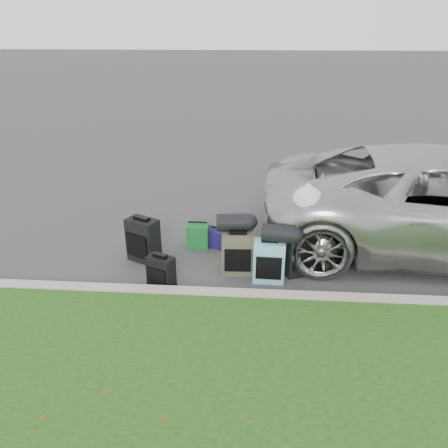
# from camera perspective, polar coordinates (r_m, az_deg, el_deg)

# --- Properties ---
(ground) EXTENTS (120.00, 120.00, 0.00)m
(ground) POSITION_cam_1_polar(r_m,az_deg,el_deg) (6.59, 0.75, -5.10)
(ground) COLOR #383535
(ground) RESTS_ON ground
(curb) EXTENTS (120.00, 0.18, 0.15)m
(curb) POSITION_cam_1_polar(r_m,az_deg,el_deg) (5.71, 0.15, -9.42)
(curb) COLOR #9E937F
(curb) RESTS_ON ground
(suitcase_small_black) EXTENTS (0.41, 0.33, 0.45)m
(suitcase_small_black) POSITION_cam_1_polar(r_m,az_deg,el_deg) (5.99, -8.21, -6.20)
(suitcase_small_black) COLOR black
(suitcase_small_black) RESTS_ON ground
(suitcase_large_black_left) EXTENTS (0.54, 0.45, 0.66)m
(suitcase_large_black_left) POSITION_cam_1_polar(r_m,az_deg,el_deg) (6.64, -10.50, -2.06)
(suitcase_large_black_left) COLOR black
(suitcase_large_black_left) RESTS_ON ground
(suitcase_olive) EXTENTS (0.46, 0.30, 0.62)m
(suitcase_olive) POSITION_cam_1_polar(r_m,az_deg,el_deg) (6.21, 1.80, -3.84)
(suitcase_olive) COLOR #3E3928
(suitcase_olive) RESTS_ON ground
(suitcase_teal) EXTENTS (0.43, 0.27, 0.61)m
(suitcase_teal) POSITION_cam_1_polar(r_m,az_deg,el_deg) (6.05, 5.88, -4.87)
(suitcase_teal) COLOR #5F96AF
(suitcase_teal) RESTS_ON ground
(suitcase_large_black_right) EXTENTS (0.64, 0.52, 0.84)m
(suitcase_large_black_right) POSITION_cam_1_polar(r_m,az_deg,el_deg) (6.29, 10.36, -2.76)
(suitcase_large_black_right) COLOR black
(suitcase_large_black_right) RESTS_ON ground
(tote_green) EXTENTS (0.34, 0.28, 0.39)m
(tote_green) POSITION_cam_1_polar(r_m,az_deg,el_deg) (7.00, -3.41, -1.50)
(tote_green) COLOR #176B27
(tote_green) RESTS_ON ground
(tote_navy) EXTENTS (0.34, 0.31, 0.29)m
(tote_navy) POSITION_cam_1_polar(r_m,az_deg,el_deg) (7.01, -0.90, -1.86)
(tote_navy) COLOR #1A164D
(tote_navy) RESTS_ON ground
(duffel_left) EXTENTS (0.49, 0.30, 0.25)m
(duffel_left) POSITION_cam_1_polar(r_m,az_deg,el_deg) (6.12, 1.19, 0.23)
(duffel_left) COLOR black
(duffel_left) RESTS_ON suitcase_olive
(duffel_right) EXTENTS (0.46, 0.31, 0.24)m
(duffel_right) POSITION_cam_1_polar(r_m,az_deg,el_deg) (5.88, 7.07, -1.23)
(duffel_right) COLOR black
(duffel_right) RESTS_ON suitcase_teal
(trash_bag) EXTENTS (0.45, 0.45, 0.45)m
(trash_bag) POSITION_cam_1_polar(r_m,az_deg,el_deg) (6.04, 10.80, 2.76)
(trash_bag) COLOR silver
(trash_bag) RESTS_ON suitcase_large_black_right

